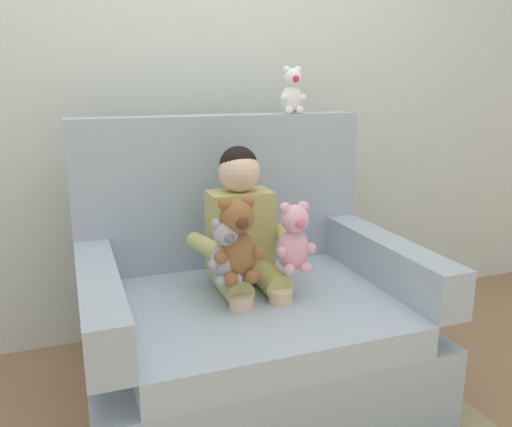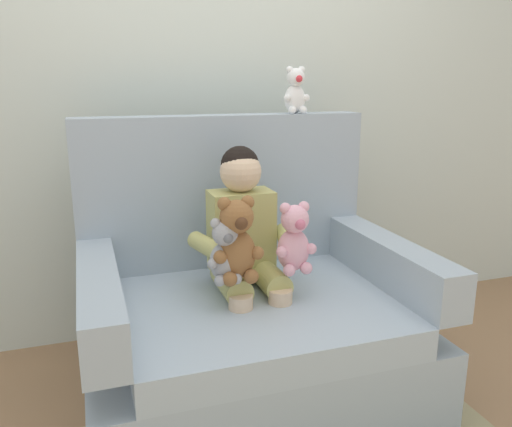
{
  "view_description": "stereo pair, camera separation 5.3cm",
  "coord_description": "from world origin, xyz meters",
  "px_view_note": "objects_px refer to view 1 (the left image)",
  "views": [
    {
      "loc": [
        -0.66,
        -1.82,
        1.31
      ],
      "look_at": [
        -0.0,
        -0.05,
        0.82
      ],
      "focal_mm": 36.42,
      "sensor_mm": 36.0,
      "label": 1
    },
    {
      "loc": [
        -0.61,
        -1.84,
        1.31
      ],
      "look_at": [
        -0.0,
        -0.05,
        0.82
      ],
      "focal_mm": 36.42,
      "sensor_mm": 36.0,
      "label": 2
    }
  ],
  "objects_px": {
    "armchair": "(248,318)",
    "seated_child": "(244,239)",
    "plush_white_on_backrest": "(292,92)",
    "plush_brown": "(237,242)",
    "plush_pink": "(294,239)",
    "plush_grey": "(226,252)"
  },
  "relations": [
    {
      "from": "plush_grey",
      "to": "plush_white_on_backrest",
      "type": "height_order",
      "value": "plush_white_on_backrest"
    },
    {
      "from": "plush_pink",
      "to": "armchair",
      "type": "bearing_deg",
      "value": 152.23
    },
    {
      "from": "seated_child",
      "to": "armchair",
      "type": "bearing_deg",
      "value": -92.55
    },
    {
      "from": "plush_grey",
      "to": "plush_white_on_backrest",
      "type": "relative_size",
      "value": 1.16
    },
    {
      "from": "armchair",
      "to": "plush_pink",
      "type": "xyz_separation_m",
      "value": [
        0.15,
        -0.13,
        0.37
      ]
    },
    {
      "from": "armchair",
      "to": "seated_child",
      "type": "bearing_deg",
      "value": 94.94
    },
    {
      "from": "plush_white_on_backrest",
      "to": "plush_brown",
      "type": "bearing_deg",
      "value": -143.35
    },
    {
      "from": "armchair",
      "to": "plush_grey",
      "type": "distance_m",
      "value": 0.4
    },
    {
      "from": "seated_child",
      "to": "plush_grey",
      "type": "bearing_deg",
      "value": -134.7
    },
    {
      "from": "armchair",
      "to": "plush_pink",
      "type": "relative_size",
      "value": 4.7
    },
    {
      "from": "plush_grey",
      "to": "plush_brown",
      "type": "relative_size",
      "value": 0.77
    },
    {
      "from": "plush_brown",
      "to": "seated_child",
      "type": "bearing_deg",
      "value": 76.0
    },
    {
      "from": "plush_grey",
      "to": "plush_pink",
      "type": "relative_size",
      "value": 0.88
    },
    {
      "from": "plush_pink",
      "to": "seated_child",
      "type": "bearing_deg",
      "value": 147.29
    },
    {
      "from": "armchair",
      "to": "plush_grey",
      "type": "height_order",
      "value": "armchair"
    },
    {
      "from": "plush_grey",
      "to": "plush_pink",
      "type": "distance_m",
      "value": 0.28
    },
    {
      "from": "plush_white_on_backrest",
      "to": "seated_child",
      "type": "bearing_deg",
      "value": -148.99
    },
    {
      "from": "seated_child",
      "to": "plush_brown",
      "type": "distance_m",
      "value": 0.2
    },
    {
      "from": "plush_grey",
      "to": "plush_brown",
      "type": "bearing_deg",
      "value": 22.06
    },
    {
      "from": "armchair",
      "to": "plush_white_on_backrest",
      "type": "distance_m",
      "value": 1.04
    },
    {
      "from": "plush_white_on_backrest",
      "to": "plush_grey",
      "type": "bearing_deg",
      "value": -146.08
    },
    {
      "from": "armchair",
      "to": "seated_child",
      "type": "height_order",
      "value": "armchair"
    }
  ]
}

